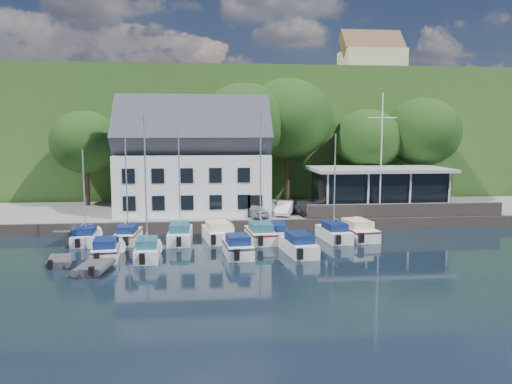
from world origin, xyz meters
TOP-DOWN VIEW (x-y plane):
  - ground at (0.00, 0.00)m, footprint 180.00×180.00m
  - quay at (0.00, 17.50)m, footprint 60.00×13.00m
  - quay_face at (0.00, 11.00)m, footprint 60.00×0.30m
  - hillside at (0.00, 62.00)m, footprint 160.00×75.00m
  - field_patch at (8.00, 70.00)m, footprint 50.00×30.00m
  - farmhouse at (22.00, 52.00)m, footprint 10.40×7.00m
  - harbor_building at (-7.00, 16.50)m, footprint 14.40×8.20m
  - club_pavilion at (11.00, 16.00)m, footprint 13.20×7.20m
  - seawall at (12.00, 11.40)m, footprint 18.00×0.50m
  - gangway at (-16.50, 9.00)m, footprint 1.20×6.00m
  - car_silver at (-1.48, 12.83)m, footprint 2.54×4.01m
  - car_white at (1.37, 13.54)m, footprint 2.54×4.02m
  - car_dgrey at (3.18, 13.45)m, footprint 2.82×4.78m
  - car_blue at (4.64, 13.49)m, footprint 1.83×3.62m
  - flagpole at (9.99, 12.54)m, footprint 2.66×0.20m
  - tree_0 at (-18.09, 21.41)m, footprint 7.11×7.11m
  - tree_1 at (-12.19, 22.37)m, footprint 6.88×6.88m
  - tree_2 at (-1.74, 21.28)m, footprint 9.28×9.28m
  - tree_3 at (3.07, 22.78)m, footprint 9.77×9.77m
  - tree_4 at (11.59, 21.41)m, footprint 7.33×7.33m
  - tree_5 at (17.74, 21.31)m, footprint 8.23×8.23m
  - boat_r1_0 at (-15.14, 7.74)m, footprint 2.12×5.63m
  - boat_r1_1 at (-11.97, 7.93)m, footprint 2.09×5.64m
  - boat_r1_2 at (-7.90, 7.73)m, footprint 2.00×6.92m
  - boat_r1_3 at (-4.94, 7.77)m, footprint 3.07×6.24m
  - boat_r1_4 at (-1.60, 7.07)m, footprint 2.65×6.15m
  - boat_r1_5 at (-0.31, 7.71)m, footprint 2.42×5.85m
  - boat_r1_6 at (4.30, 7.07)m, footprint 2.52×6.43m
  - boat_r1_7 at (6.30, 7.58)m, footprint 3.18×7.10m
  - boat_r2_0 at (-12.69, 2.96)m, footprint 2.34×5.52m
  - boat_r2_1 at (-9.85, 2.52)m, footprint 1.95×5.64m
  - boat_r2_2 at (-3.67, 2.71)m, footprint 2.43×5.44m
  - boat_r2_3 at (0.66, 2.97)m, footprint 2.71×6.55m
  - dinghy_0 at (-15.37, 1.56)m, footprint 2.12×3.01m
  - dinghy_1 at (-12.78, -0.38)m, footprint 2.24×3.34m

SIDE VIEW (x-z plane):
  - ground at x=0.00m, z-range 0.00..0.00m
  - gangway at x=-16.50m, z-range -0.70..0.70m
  - dinghy_0 at x=-15.37m, z-range 0.00..0.64m
  - dinghy_1 at x=-12.78m, z-range 0.00..0.73m
  - quay at x=0.00m, z-range 0.00..1.00m
  - quay_face at x=0.00m, z-range 0.00..1.00m
  - boat_r1_5 at x=-0.31m, z-range 0.00..1.35m
  - boat_r2_0 at x=-12.69m, z-range 0.00..1.41m
  - boat_r2_3 at x=0.66m, z-range 0.00..1.53m
  - boat_r2_2 at x=-3.67m, z-range 0.00..1.54m
  - boat_r1_7 at x=6.30m, z-range 0.00..1.56m
  - boat_r1_3 at x=-4.94m, z-range 0.00..1.56m
  - car_blue at x=4.64m, z-range 1.00..2.18m
  - seawall at x=12.00m, z-range 1.00..2.20m
  - car_white at x=1.37m, z-range 1.00..2.25m
  - car_silver at x=-1.48m, z-range 1.00..2.27m
  - car_dgrey at x=3.18m, z-range 1.00..2.30m
  - club_pavilion at x=11.00m, z-range 1.00..5.10m
  - boat_r1_0 at x=-15.14m, z-range 0.00..8.21m
  - boat_r1_1 at x=-11.97m, z-range 0.00..8.51m
  - boat_r2_1 at x=-9.85m, z-range 0.00..8.96m
  - boat_r1_6 at x=4.30m, z-range 0.00..9.01m
  - boat_r1_2 at x=-7.90m, z-range 0.00..9.21m
  - boat_r1_4 at x=-1.60m, z-range 0.00..9.38m
  - harbor_building at x=-7.00m, z-range 1.00..9.70m
  - tree_1 at x=-12.19m, z-range 1.00..10.40m
  - tree_0 at x=-18.09m, z-range 1.00..10.72m
  - tree_4 at x=11.59m, z-range 1.00..11.01m
  - flagpole at x=9.99m, z-range 1.00..12.07m
  - tree_5 at x=17.74m, z-range 1.00..12.25m
  - tree_2 at x=-1.74m, z-range 1.00..13.68m
  - tree_3 at x=3.07m, z-range 1.00..14.35m
  - hillside at x=0.00m, z-range 0.00..16.00m
  - field_patch at x=8.00m, z-range 16.00..16.30m
  - farmhouse at x=22.00m, z-range 16.00..24.20m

